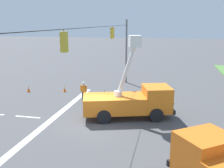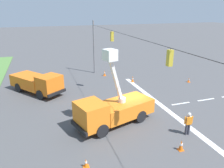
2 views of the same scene
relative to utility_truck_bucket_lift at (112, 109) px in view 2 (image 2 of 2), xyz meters
The scene contains 11 objects.
ground_plane 3.05m from the utility_truck_bucket_lift, 54.21° to the right, with size 200.00×200.00×0.00m, color #4C4C4F.
lane_markings 7.32m from the utility_truck_bucket_lift, 77.09° to the right, with size 17.60×15.25×0.01m.
signal_gantry 4.00m from the utility_truck_bucket_lift, 54.82° to the right, with size 26.20×0.33×7.20m.
utility_truck_bucket_lift is the anchor object (origin of this frame).
utility_truck_support_near 10.53m from the utility_truck_bucket_lift, 31.37° to the left, with size 6.60×5.73×2.27m.
road_worker 5.68m from the utility_truck_bucket_lift, 124.03° to the right, with size 0.29×0.65×1.77m.
traffic_cone_foreground_left 5.32m from the utility_truck_bucket_lift, 144.31° to the left, with size 0.36×0.36×0.58m.
traffic_cone_mid_left 14.13m from the utility_truck_bucket_lift, 61.04° to the right, with size 0.36×0.36×0.59m.
traffic_cone_mid_right 10.81m from the utility_truck_bucket_lift, 32.14° to the right, with size 0.36×0.36×0.78m.
traffic_cone_near_bucket 13.14m from the utility_truck_bucket_lift, 13.91° to the right, with size 0.36×0.36×0.74m.
traffic_cone_lane_edge_b 5.67m from the utility_truck_bucket_lift, 145.79° to the right, with size 0.36×0.36×0.76m.
Camera 2 is at (-16.20, 7.14, 8.79)m, focal length 35.00 mm.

